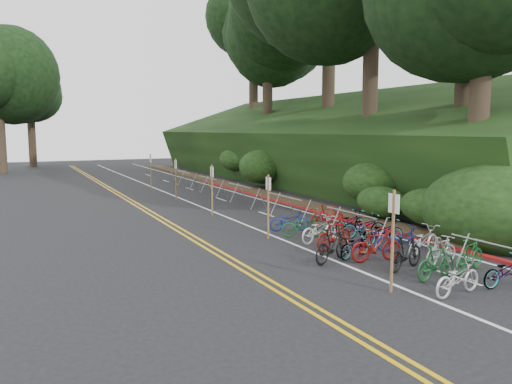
# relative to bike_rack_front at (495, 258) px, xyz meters

# --- Properties ---
(ground) EXTENTS (120.00, 120.00, 0.00)m
(ground) POSITION_rel_bike_rack_front_xyz_m (-2.95, 3.26, -0.91)
(ground) COLOR black
(ground) RESTS_ON ground
(road_markings) EXTENTS (7.47, 80.00, 0.01)m
(road_markings) POSITION_rel_bike_rack_front_xyz_m (-2.32, 13.36, -0.91)
(road_markings) COLOR gold
(road_markings) RESTS_ON ground
(red_curb) EXTENTS (0.25, 28.00, 0.10)m
(red_curb) POSITION_rel_bike_rack_front_xyz_m (2.75, 15.26, -0.86)
(red_curb) COLOR maroon
(red_curb) RESTS_ON ground
(embankment) EXTENTS (14.30, 48.14, 9.11)m
(embankment) POSITION_rel_bike_rack_front_xyz_m (10.01, 22.30, 1.65)
(embankment) COLOR black
(embankment) RESTS_ON ground
(tree_cluster) EXTENTS (34.31, 55.59, 21.73)m
(tree_cluster) POSITION_rel_bike_rack_front_xyz_m (6.81, 25.29, 12.57)
(tree_cluster) COLOR #2D2319
(tree_cluster) RESTS_ON ground
(bike_rack_front) EXTENTS (1.19, 2.90, 1.27)m
(bike_rack_front) POSITION_rel_bike_rack_front_xyz_m (0.00, 0.00, 0.00)
(bike_rack_front) COLOR gray
(bike_rack_front) RESTS_ON ground
(bike_racks_rest) EXTENTS (1.14, 23.00, 1.17)m
(bike_racks_rest) POSITION_rel_bike_rack_front_xyz_m (0.05, 16.26, -0.06)
(bike_racks_rest) COLOR gray
(bike_racks_rest) RESTS_ON ground
(signpost_near) EXTENTS (0.08, 0.40, 2.69)m
(signpost_near) POSITION_rel_bike_rack_front_xyz_m (-2.44, 1.15, 0.62)
(signpost_near) COLOR brown
(signpost_near) RESTS_ON ground
(signposts_rest) EXTENTS (0.08, 18.40, 2.50)m
(signposts_rest) POSITION_rel_bike_rack_front_xyz_m (-2.35, 17.26, 0.52)
(signposts_rest) COLOR brown
(signposts_rest) RESTS_ON ground
(bike_front) EXTENTS (1.18, 1.92, 1.12)m
(bike_front) POSITION_rel_bike_rack_front_xyz_m (-2.11, 4.29, -0.35)
(bike_front) COLOR black
(bike_front) RESTS_ON ground
(bike_valet) EXTENTS (3.40, 10.77, 1.10)m
(bike_valet) POSITION_rel_bike_rack_front_xyz_m (0.02, 4.73, -0.43)
(bike_valet) COLOR beige
(bike_valet) RESTS_ON ground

